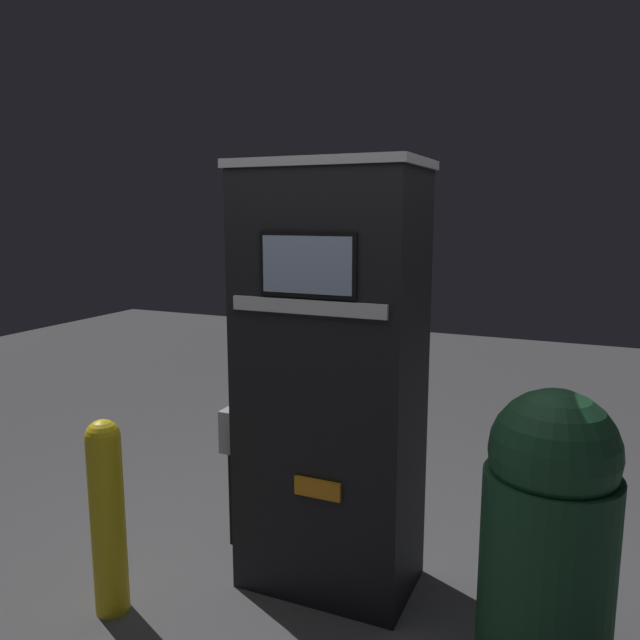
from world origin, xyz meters
name	(u,v)px	position (x,y,z in m)	size (l,w,h in m)	color
ground_plane	(309,608)	(0.00, 0.00, 0.00)	(14.00, 14.00, 0.00)	#4C4C4F
gas_pump	(330,381)	(0.00, 0.26, 1.04)	(0.94, 0.55, 2.08)	black
safety_bollard	(107,512)	(-0.84, -0.39, 0.49)	(0.16, 0.16, 0.93)	yellow
trash_bin	(548,538)	(1.04, -0.04, 0.61)	(0.51, 0.51, 1.20)	#1E4C2D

